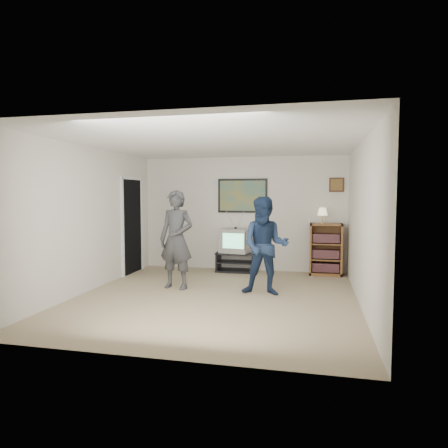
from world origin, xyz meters
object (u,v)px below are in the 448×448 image
at_px(media_stand, 236,262).
at_px(person_short, 265,246).
at_px(crt_television, 236,240).
at_px(bookshelf, 326,249).
at_px(person_tall, 176,240).

relative_size(media_stand, person_short, 0.52).
bearing_deg(crt_television, media_stand, 9.89).
xyz_separation_m(media_stand, bookshelf, (1.89, 0.05, 0.33)).
xyz_separation_m(media_stand, crt_television, (-0.01, 0.00, 0.47)).
bearing_deg(bookshelf, person_short, -118.51).
xyz_separation_m(media_stand, person_short, (0.86, -1.85, 0.61)).
relative_size(bookshelf, person_tall, 0.61).
relative_size(person_tall, person_short, 1.07).
distance_m(bookshelf, person_tall, 3.21).
bearing_deg(person_short, bookshelf, 61.47).
bearing_deg(bookshelf, crt_television, -178.50).
distance_m(media_stand, bookshelf, 1.92).
xyz_separation_m(bookshelf, person_short, (-1.03, -1.90, 0.28)).
bearing_deg(person_short, crt_television, 115.10).
height_order(bookshelf, person_short, person_short).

